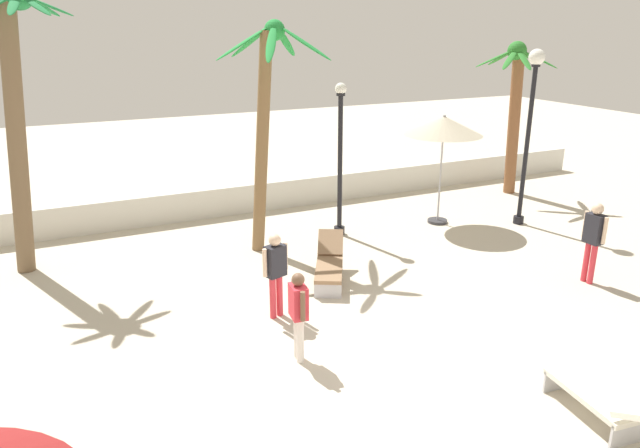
# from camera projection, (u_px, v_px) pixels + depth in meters

# --- Properties ---
(ground_plane) EXTENTS (56.00, 56.00, 0.00)m
(ground_plane) POSITION_uv_depth(u_px,v_px,m) (400.00, 359.00, 9.68)
(ground_plane) COLOR beige
(boundary_wall) EXTENTS (25.20, 0.30, 0.82)m
(boundary_wall) POSITION_uv_depth(u_px,v_px,m) (236.00, 200.00, 16.97)
(boundary_wall) COLOR silver
(boundary_wall) RESTS_ON ground_plane
(patio_umbrella_2) EXTENTS (2.05, 2.05, 2.95)m
(patio_umbrella_2) POSITION_uv_depth(u_px,v_px,m) (444.00, 127.00, 15.47)
(patio_umbrella_2) COLOR #333338
(patio_umbrella_2) RESTS_ON ground_plane
(palm_tree_0) EXTENTS (2.78, 2.56, 5.29)m
(palm_tree_0) POSITION_uv_depth(u_px,v_px,m) (266.00, 111.00, 13.44)
(palm_tree_0) COLOR olive
(palm_tree_0) RESTS_ON ground_plane
(palm_tree_1) EXTENTS (1.97, 1.98, 6.04)m
(palm_tree_1) POSITION_uv_depth(u_px,v_px,m) (17.00, 104.00, 12.12)
(palm_tree_1) COLOR brown
(palm_tree_1) RESTS_ON ground_plane
(palm_tree_3) EXTENTS (2.32, 2.36, 4.71)m
(palm_tree_3) POSITION_uv_depth(u_px,v_px,m) (515.00, 101.00, 18.22)
(palm_tree_3) COLOR brown
(palm_tree_3) RESTS_ON ground_plane
(lamp_post_0) EXTENTS (0.41, 0.41, 4.60)m
(lamp_post_0) POSITION_uv_depth(u_px,v_px,m) (530.00, 113.00, 15.28)
(lamp_post_0) COLOR black
(lamp_post_0) RESTS_ON ground_plane
(lamp_post_1) EXTENTS (0.28, 0.28, 3.85)m
(lamp_post_1) POSITION_uv_depth(u_px,v_px,m) (340.00, 158.00, 14.77)
(lamp_post_1) COLOR black
(lamp_post_1) RESTS_ON ground_plane
(lounge_chair_0) EXTENTS (1.38, 1.92, 0.84)m
(lounge_chair_0) POSITION_uv_depth(u_px,v_px,m) (329.00, 263.00, 12.54)
(lounge_chair_0) COLOR #B7B7BC
(lounge_chair_0) RESTS_ON ground_plane
(lounge_chair_1) EXTENTS (0.77, 1.91, 0.83)m
(lounge_chair_1) POSITION_uv_depth(u_px,v_px,m) (606.00, 400.00, 7.96)
(lounge_chair_1) COLOR #B7B7BC
(lounge_chair_1) RESTS_ON ground_plane
(guest_0) EXTENTS (0.54, 0.34, 1.63)m
(guest_0) POSITION_uv_depth(u_px,v_px,m) (275.00, 268.00, 10.77)
(guest_0) COLOR #D8333F
(guest_0) RESTS_ON ground_plane
(guest_1) EXTENTS (0.28, 0.56, 1.52)m
(guest_1) POSITION_uv_depth(u_px,v_px,m) (298.00, 309.00, 9.38)
(guest_1) COLOR silver
(guest_1) RESTS_ON ground_plane
(guest_2) EXTENTS (0.25, 0.56, 1.75)m
(guest_2) POSITION_uv_depth(u_px,v_px,m) (594.00, 235.00, 12.22)
(guest_2) COLOR #D8333F
(guest_2) RESTS_ON ground_plane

